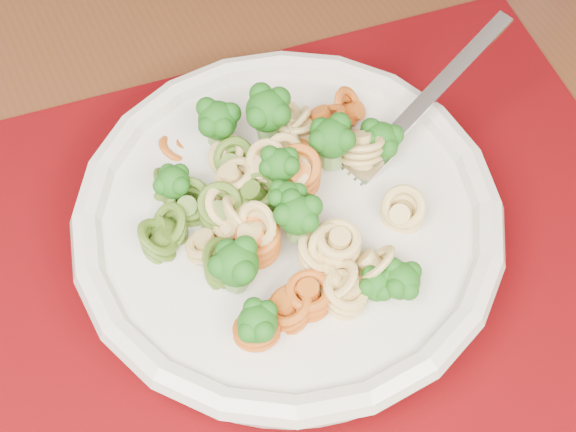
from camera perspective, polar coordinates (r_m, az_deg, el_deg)
dining_table at (r=0.71m, az=-3.78°, el=2.60°), size 1.47×1.11×0.75m
placemat at (r=0.54m, az=1.57°, el=-2.95°), size 0.57×0.50×0.00m
pasta_bowl at (r=0.51m, az=0.00°, el=-0.54°), size 0.27×0.27×0.05m
pasta_broccoli_heap at (r=0.50m, az=0.00°, el=0.36°), size 0.23×0.23×0.06m
fork at (r=0.53m, az=5.67°, el=3.88°), size 0.18×0.04×0.08m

